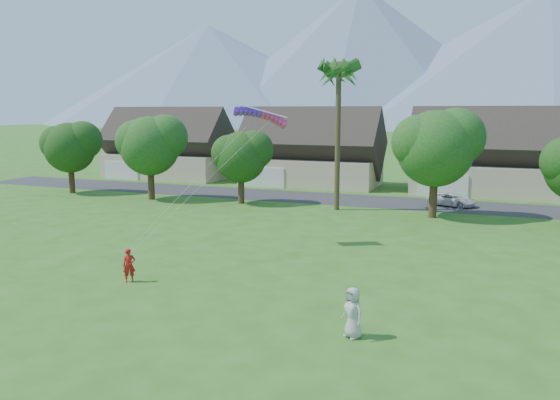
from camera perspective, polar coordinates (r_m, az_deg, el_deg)
The scene contains 10 objects.
ground at distance 20.77m, azimuth -10.40°, elevation -14.68°, with size 500.00×500.00×0.00m, color #2D6019.
street at distance 51.76m, azimuth 9.68°, elevation -0.12°, with size 90.00×7.00×0.01m, color #2D2D30.
kite_flyer at distance 28.12m, azimuth -15.49°, elevation -6.60°, with size 0.61×0.40×1.68m, color red.
watcher at distance 20.89m, azimuth 7.62°, elevation -11.58°, with size 0.95×0.62×1.94m, color #B2B1AE.
parked_car at distance 50.76m, azimuth 17.52°, elevation 0.05°, with size 1.93×4.18×1.16m, color silver.
mountain_ridge at distance 276.83m, azimuth 21.84°, elevation 12.97°, with size 540.00×240.00×70.00m.
houses_row at distance 60.04m, azimuth 11.98°, elevation 4.41°, with size 72.75×8.19×8.86m.
tree_row at distance 45.53m, azimuth 6.88°, elevation 4.85°, with size 62.27×6.67×8.45m.
fan_palm at distance 46.30m, azimuth 6.18°, elevation 13.50°, with size 3.00×3.00×13.80m.
parafoil_kite at distance 33.88m, azimuth -1.97°, elevation 9.00°, with size 3.54×1.59×0.50m.
Camera 1 is at (10.14, -16.06, 8.40)m, focal length 35.00 mm.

